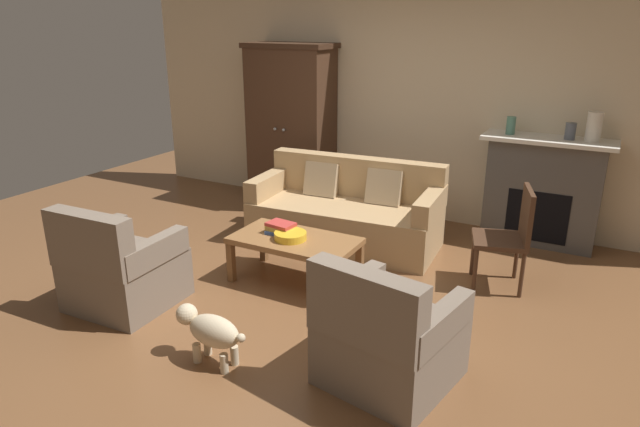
{
  "coord_description": "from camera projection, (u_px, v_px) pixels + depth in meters",
  "views": [
    {
      "loc": [
        2.14,
        -3.6,
        2.25
      ],
      "look_at": [
        -0.15,
        0.64,
        0.55
      ],
      "focal_mm": 31.39,
      "sensor_mm": 36.0,
      "label": 1
    }
  ],
  "objects": [
    {
      "name": "armoire",
      "position": [
        291.0,
        126.0,
        6.84
      ],
      "size": [
        1.06,
        0.57,
        1.97
      ],
      "color": "#472D1E",
      "rests_on": "ground"
    },
    {
      "name": "fruit_bowl",
      "position": [
        290.0,
        236.0,
        4.85
      ],
      "size": [
        0.28,
        0.28,
        0.06
      ],
      "primitive_type": "cylinder",
      "color": "gold",
      "rests_on": "coffee_table"
    },
    {
      "name": "fireplace",
      "position": [
        542.0,
        191.0,
        5.72
      ],
      "size": [
        1.26,
        0.48,
        1.12
      ],
      "color": "#4C4947",
      "rests_on": "ground"
    },
    {
      "name": "couch",
      "position": [
        347.0,
        214.0,
        5.8
      ],
      "size": [
        1.97,
        0.98,
        0.86
      ],
      "color": "tan",
      "rests_on": "ground"
    },
    {
      "name": "mantel_vase_cream",
      "position": [
        594.0,
        127.0,
        5.31
      ],
      "size": [
        0.14,
        0.14,
        0.29
      ],
      "primitive_type": "cylinder",
      "color": "beige",
      "rests_on": "fireplace"
    },
    {
      "name": "mantel_vase_slate",
      "position": [
        570.0,
        131.0,
        5.42
      ],
      "size": [
        0.1,
        0.1,
        0.16
      ],
      "primitive_type": "cylinder",
      "color": "#565B66",
      "rests_on": "fireplace"
    },
    {
      "name": "dog",
      "position": [
        210.0,
        330.0,
        3.78
      ],
      "size": [
        0.57,
        0.22,
        0.39
      ],
      "color": "beige",
      "rests_on": "ground"
    },
    {
      "name": "side_chair_wooden",
      "position": [
        511.0,
        232.0,
        4.77
      ],
      "size": [
        0.55,
        0.55,
        0.9
      ],
      "color": "#472D1E",
      "rests_on": "ground"
    },
    {
      "name": "armchair_near_right",
      "position": [
        387.0,
        339.0,
        3.55
      ],
      "size": [
        0.89,
        0.89,
        0.88
      ],
      "color": "#756656",
      "rests_on": "ground"
    },
    {
      "name": "ground_plane",
      "position": [
        299.0,
        300.0,
        4.7
      ],
      "size": [
        9.6,
        9.6,
        0.0
      ],
      "primitive_type": "plane",
      "color": "brown"
    },
    {
      "name": "mantel_vase_jade",
      "position": [
        511.0,
        125.0,
        5.67
      ],
      "size": [
        0.09,
        0.09,
        0.18
      ],
      "primitive_type": "cylinder",
      "color": "slate",
      "rests_on": "fireplace"
    },
    {
      "name": "back_wall",
      "position": [
        411.0,
        96.0,
        6.35
      ],
      "size": [
        7.2,
        0.1,
        2.8
      ],
      "primitive_type": "cube",
      "color": "beige",
      "rests_on": "ground"
    },
    {
      "name": "coffee_table",
      "position": [
        295.0,
        244.0,
        4.91
      ],
      "size": [
        1.1,
        0.6,
        0.42
      ],
      "color": "olive",
      "rests_on": "ground"
    },
    {
      "name": "book_stack",
      "position": [
        281.0,
        228.0,
        4.98
      ],
      "size": [
        0.26,
        0.2,
        0.1
      ],
      "color": "#38569E",
      "rests_on": "coffee_table"
    },
    {
      "name": "armchair_near_left",
      "position": [
        120.0,
        270.0,
        4.52
      ],
      "size": [
        0.81,
        0.8,
        0.88
      ],
      "color": "#756656",
      "rests_on": "ground"
    }
  ]
}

